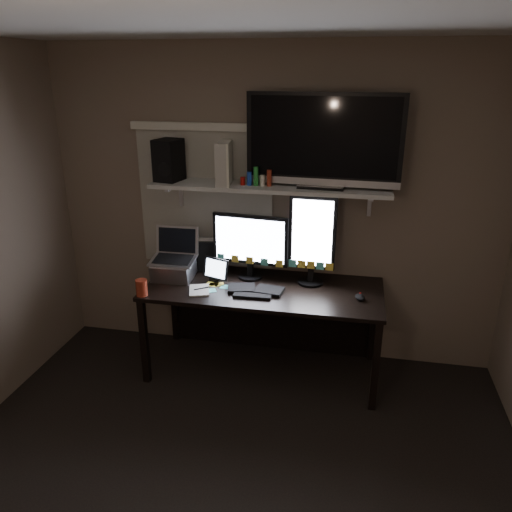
% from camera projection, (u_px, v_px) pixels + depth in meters
% --- Properties ---
extents(floor, '(3.60, 3.60, 0.00)m').
position_uv_depth(floor, '(216.00, 512.00, 2.76)').
color(floor, black).
rests_on(floor, ground).
extents(ceiling, '(3.60, 3.60, 0.00)m').
position_uv_depth(ceiling, '(197.00, 11.00, 1.88)').
color(ceiling, silver).
rests_on(ceiling, back_wall).
extents(back_wall, '(3.60, 0.00, 3.60)m').
position_uv_depth(back_wall, '(272.00, 209.00, 3.97)').
color(back_wall, '#766554').
rests_on(back_wall, floor).
extents(window_blinds, '(1.10, 0.02, 1.10)m').
position_uv_depth(window_blinds, '(205.00, 200.00, 4.04)').
color(window_blinds, '#B8B4A5').
rests_on(window_blinds, back_wall).
extents(desk, '(1.80, 0.75, 0.73)m').
position_uv_depth(desk, '(266.00, 301.00, 3.98)').
color(desk, black).
rests_on(desk, floor).
extents(wall_shelf, '(1.80, 0.35, 0.03)m').
position_uv_depth(wall_shelf, '(269.00, 187.00, 3.73)').
color(wall_shelf, beige).
rests_on(wall_shelf, back_wall).
extents(monitor_landscape, '(0.61, 0.13, 0.53)m').
position_uv_depth(monitor_landscape, '(250.00, 246.00, 3.89)').
color(monitor_landscape, black).
rests_on(monitor_landscape, desk).
extents(monitor_portrait, '(0.36, 0.09, 0.71)m').
position_uv_depth(monitor_portrait, '(312.00, 240.00, 3.76)').
color(monitor_portrait, black).
rests_on(monitor_portrait, desk).
extents(keyboard, '(0.43, 0.18, 0.03)m').
position_uv_depth(keyboard, '(255.00, 289.00, 3.74)').
color(keyboard, black).
rests_on(keyboard, desk).
extents(mouse, '(0.09, 0.12, 0.04)m').
position_uv_depth(mouse, '(360.00, 297.00, 3.60)').
color(mouse, black).
rests_on(mouse, desk).
extents(notepad, '(0.20, 0.24, 0.01)m').
position_uv_depth(notepad, '(199.00, 290.00, 3.75)').
color(notepad, beige).
rests_on(notepad, desk).
extents(tablet, '(0.24, 0.16, 0.19)m').
position_uv_depth(tablet, '(216.00, 269.00, 3.89)').
color(tablet, black).
rests_on(tablet, desk).
extents(file_sorter, '(0.23, 0.14, 0.28)m').
position_uv_depth(file_sorter, '(202.00, 254.00, 4.08)').
color(file_sorter, black).
rests_on(file_sorter, desk).
extents(laptop, '(0.35, 0.29, 0.39)m').
position_uv_depth(laptop, '(173.00, 255.00, 3.90)').
color(laptop, silver).
rests_on(laptop, desk).
extents(cup, '(0.11, 0.11, 0.12)m').
position_uv_depth(cup, '(142.00, 288.00, 3.65)').
color(cup, maroon).
rests_on(cup, desk).
extents(sticky_notes, '(0.36, 0.30, 0.00)m').
position_uv_depth(sticky_notes, '(217.00, 289.00, 3.78)').
color(sticky_notes, yellow).
rests_on(sticky_notes, desk).
extents(tv, '(1.13, 0.27, 0.67)m').
position_uv_depth(tv, '(323.00, 141.00, 3.54)').
color(tv, black).
rests_on(tv, wall_shelf).
extents(game_console, '(0.12, 0.27, 0.32)m').
position_uv_depth(game_console, '(225.00, 163.00, 3.70)').
color(game_console, beige).
rests_on(game_console, wall_shelf).
extents(speaker, '(0.21, 0.24, 0.32)m').
position_uv_depth(speaker, '(169.00, 160.00, 3.82)').
color(speaker, black).
rests_on(speaker, wall_shelf).
extents(bottles, '(0.23, 0.11, 0.14)m').
position_uv_depth(bottles, '(256.00, 176.00, 3.69)').
color(bottles, '#A50F0C').
rests_on(bottles, wall_shelf).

